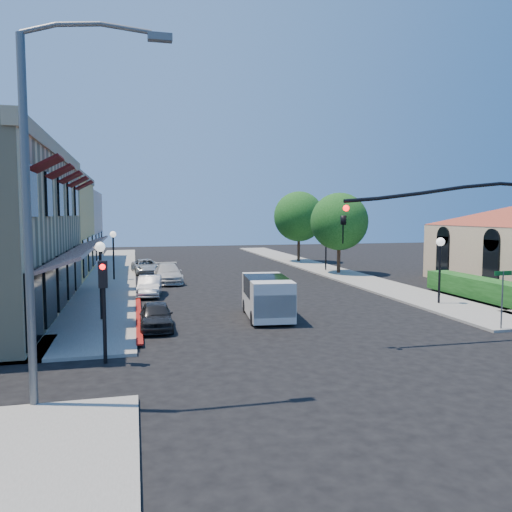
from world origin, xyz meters
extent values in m
plane|color=black|center=(0.00, 0.00, 0.00)|extent=(120.00, 120.00, 0.00)
cube|color=gray|center=(-8.75, 27.00, 0.06)|extent=(3.50, 50.00, 0.12)
cube|color=gray|center=(8.75, 27.00, 0.06)|extent=(3.50, 50.00, 0.12)
cube|color=maroon|center=(-6.90, 8.00, 0.00)|extent=(0.25, 10.00, 0.06)
cube|color=tan|center=(-10.65, 11.00, 7.80)|extent=(0.50, 18.20, 0.60)
cube|color=#561416|center=(-9.60, 11.00, 3.05)|extent=(1.75, 17.00, 0.67)
cube|color=#4E0F0F|center=(-9.95, 4.00, 6.55)|extent=(1.02, 1.50, 0.60)
cube|color=#4E0F0F|center=(-9.95, 7.40, 6.55)|extent=(1.02, 1.50, 0.60)
cube|color=#4E0F0F|center=(-9.95, 10.80, 6.55)|extent=(1.02, 1.50, 0.60)
cube|color=#4E0F0F|center=(-9.95, 14.20, 6.55)|extent=(1.02, 1.50, 0.60)
cube|color=#4E0F0F|center=(-9.95, 17.60, 6.55)|extent=(1.02, 1.50, 0.60)
cube|color=black|center=(-10.45, 3.50, 1.60)|extent=(0.12, 2.60, 2.60)
cube|color=black|center=(-10.45, 6.90, 1.60)|extent=(0.12, 2.60, 2.60)
cube|color=black|center=(-10.45, 10.30, 1.60)|extent=(0.12, 2.60, 2.60)
cube|color=black|center=(-10.45, 13.70, 1.60)|extent=(0.12, 2.60, 2.60)
cube|color=black|center=(-10.45, 17.10, 1.60)|extent=(0.12, 2.60, 2.60)
cube|color=tan|center=(-15.50, 26.00, 3.80)|extent=(10.00, 12.00, 7.60)
cube|color=beige|center=(-15.50, 38.00, 3.50)|extent=(10.00, 12.00, 7.00)
cube|color=black|center=(14.45, 11.50, 1.80)|extent=(0.12, 1.40, 2.80)
cube|color=black|center=(14.45, 16.50, 1.80)|extent=(0.12, 1.40, 2.80)
cube|color=#134213|center=(11.70, 9.00, 0.00)|extent=(1.40, 8.00, 1.10)
cylinder|color=black|center=(8.80, 22.00, 1.05)|extent=(0.28, 0.28, 2.10)
sphere|color=#134213|center=(8.80, 22.00, 4.20)|extent=(4.56, 4.56, 4.56)
cylinder|color=black|center=(8.80, 32.00, 1.14)|extent=(0.28, 0.28, 2.27)
sphere|color=#134213|center=(8.80, 32.00, 4.55)|extent=(4.94, 4.94, 4.94)
cylinder|color=black|center=(4.10, 1.50, 5.60)|extent=(7.80, 0.14, 0.14)
imported|color=black|center=(0.20, 1.50, 4.70)|extent=(0.20, 0.16, 1.00)
sphere|color=#FF0C0C|center=(0.20, 1.32, 5.00)|extent=(0.22, 0.22, 0.22)
cylinder|color=black|center=(-8.00, 1.50, 1.50)|extent=(0.12, 0.12, 3.00)
cube|color=black|center=(-8.00, 1.35, 2.90)|extent=(0.28, 0.22, 0.85)
sphere|color=#FF0C0C|center=(-8.00, 1.23, 3.15)|extent=(0.18, 0.18, 0.18)
cylinder|color=#595B5E|center=(-9.50, -2.00, 4.50)|extent=(0.20, 0.20, 9.00)
cylinder|color=#595B5E|center=(-8.00, -2.00, 9.25)|extent=(3.00, 0.12, 0.12)
cube|color=#595B5E|center=(-6.30, -2.00, 9.15)|extent=(0.60, 0.25, 0.18)
cylinder|color=#595B5E|center=(7.50, 2.20, 1.25)|extent=(0.06, 0.06, 2.50)
cube|color=#0C591E|center=(7.50, 2.20, 2.40)|extent=(0.80, 0.04, 0.18)
cylinder|color=black|center=(-8.50, 8.00, 1.60)|extent=(0.12, 0.12, 3.20)
sphere|color=white|center=(-8.50, 8.00, 3.35)|extent=(0.44, 0.44, 0.44)
cylinder|color=black|center=(-8.50, 22.00, 1.60)|extent=(0.12, 0.12, 3.20)
sphere|color=white|center=(-8.50, 22.00, 3.35)|extent=(0.44, 0.44, 0.44)
cylinder|color=black|center=(8.50, 8.00, 1.60)|extent=(0.12, 0.12, 3.20)
sphere|color=white|center=(8.50, 8.00, 3.35)|extent=(0.44, 0.44, 0.44)
cylinder|color=black|center=(8.50, 24.00, 1.60)|extent=(0.12, 0.12, 3.20)
sphere|color=white|center=(8.50, 24.00, 3.35)|extent=(0.44, 0.44, 0.44)
cube|color=silver|center=(-1.12, 7.04, 1.02)|extent=(2.26, 4.43, 1.74)
cube|color=silver|center=(-1.31, 5.20, 0.92)|extent=(1.84, 0.76, 0.97)
cube|color=black|center=(-1.27, 5.54, 1.40)|extent=(1.65, 0.26, 0.87)
cube|color=black|center=(-1.09, 7.32, 1.45)|extent=(2.11, 2.69, 0.87)
cylinder|color=black|center=(-2.09, 5.67, 0.32)|extent=(0.31, 0.66, 0.64)
cylinder|color=black|center=(-1.79, 8.56, 0.32)|extent=(0.31, 0.66, 0.64)
cylinder|color=black|center=(-0.45, 5.51, 0.32)|extent=(0.31, 0.66, 0.64)
cylinder|color=black|center=(-0.15, 8.40, 0.32)|extent=(0.31, 0.66, 0.64)
imported|color=black|center=(-6.20, 6.00, 0.57)|extent=(1.38, 3.34, 1.13)
imported|color=#BBBEC1|center=(-6.20, 14.65, 0.59)|extent=(1.60, 3.69, 1.18)
imported|color=#BABBB9|center=(-4.80, 20.00, 0.66)|extent=(1.84, 4.52, 1.31)
imported|color=#B4B7B9|center=(-6.20, 26.04, 0.57)|extent=(2.39, 4.33, 1.15)
camera|label=1|loc=(-7.01, -14.93, 4.80)|focal=35.00mm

